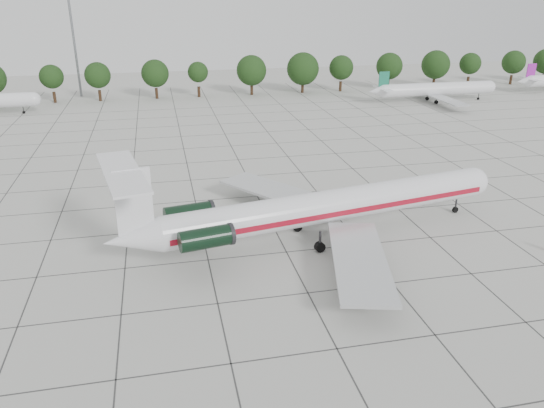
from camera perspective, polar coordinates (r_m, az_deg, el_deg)
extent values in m
plane|color=beige|center=(54.30, 1.57, -5.19)|extent=(260.00, 260.00, 0.00)
cube|color=#383838|center=(67.65, -1.44, 0.55)|extent=(170.00, 170.00, 0.02)
cylinder|color=silver|center=(56.63, 6.79, -0.10)|extent=(37.28, 10.24, 3.42)
sphere|color=silver|center=(67.37, 20.77, 2.25)|extent=(3.42, 3.42, 3.42)
cone|color=silver|center=(50.38, -14.83, -3.68)|extent=(5.72, 4.32, 3.42)
cube|color=maroon|center=(58.12, 5.95, 0.26)|extent=(35.64, 6.75, 0.57)
cube|color=maroon|center=(55.36, 7.65, -0.98)|extent=(35.64, 6.75, 0.57)
cube|color=#B7BABC|center=(63.80, 0.62, 1.33)|extent=(12.93, 15.40, 0.31)
cube|color=#B7BABC|center=(48.80, 9.40, -5.92)|extent=(8.47, 16.23, 0.31)
cube|color=black|center=(53.33, -8.68, -1.30)|extent=(2.49, 1.74, 0.26)
cylinder|color=black|center=(53.98, -8.88, -1.02)|extent=(5.25, 2.85, 1.97)
cube|color=black|center=(49.21, -7.30, -3.31)|extent=(2.49, 1.74, 0.26)
cylinder|color=black|center=(48.58, -7.06, -3.65)|extent=(5.25, 2.85, 1.97)
cube|color=silver|center=(49.01, -14.65, 0.23)|extent=(3.31, 0.90, 6.22)
cube|color=silver|center=(47.95, -15.84, 3.32)|extent=(5.35, 12.79, 0.23)
cylinder|color=black|center=(66.90, 19.17, -0.09)|extent=(0.24, 0.24, 1.97)
cylinder|color=black|center=(67.13, 19.10, -0.58)|extent=(0.77, 0.42, 0.73)
cylinder|color=black|center=(58.37, 2.74, -1.70)|extent=(0.29, 0.29, 1.86)
cylinder|color=black|center=(58.71, 2.72, -2.44)|extent=(1.13, 0.80, 1.04)
cylinder|color=black|center=(54.03, 5.19, -3.83)|extent=(0.29, 0.29, 1.86)
cylinder|color=black|center=(54.40, 5.16, -4.62)|extent=(1.13, 0.80, 1.04)
cylinder|color=silver|center=(132.49, 17.30, 11.73)|extent=(27.20, 3.00, 3.00)
cube|color=#B7BABC|center=(132.22, 16.86, 11.23)|extent=(3.50, 27.20, 0.25)
cube|color=#176A4E|center=(126.11, 11.95, 12.95)|extent=(2.40, 0.25, 3.60)
cylinder|color=black|center=(134.37, 16.35, 10.84)|extent=(0.80, 0.45, 0.80)
cylinder|color=black|center=(130.59, 17.25, 10.43)|extent=(0.80, 0.45, 0.80)
cube|color=purple|center=(151.88, 26.11, 12.74)|extent=(2.40, 0.25, 3.60)
cylinder|color=#332114|center=(135.92, -22.34, 10.57)|extent=(0.70, 0.70, 2.50)
sphere|color=black|center=(135.17, -22.64, 12.53)|extent=(5.43, 5.43, 5.43)
cylinder|color=#332114|center=(134.54, -18.01, 11.03)|extent=(0.70, 0.70, 2.50)
sphere|color=black|center=(133.78, -18.26, 13.02)|extent=(5.99, 5.99, 5.99)
cylinder|color=#332114|center=(133.88, -12.30, 11.55)|extent=(0.70, 0.70, 2.50)
sphere|color=black|center=(133.12, -12.47, 13.55)|extent=(6.50, 6.50, 6.50)
cylinder|color=#332114|center=(134.27, -7.87, 11.87)|extent=(0.70, 0.70, 2.50)
sphere|color=black|center=(133.51, -7.97, 13.88)|extent=(4.93, 4.93, 4.93)
cylinder|color=#332114|center=(135.90, -2.20, 12.18)|extent=(0.70, 0.70, 2.50)
sphere|color=black|center=(135.15, -2.23, 14.17)|extent=(7.40, 7.40, 7.40)
cylinder|color=#332114|center=(138.78, 3.30, 12.38)|extent=(0.70, 0.70, 2.50)
sphere|color=black|center=(138.04, 3.34, 14.32)|extent=(8.08, 8.08, 8.08)
cylinder|color=#332114|center=(141.80, 7.37, 12.45)|extent=(0.70, 0.70, 2.50)
sphere|color=black|center=(141.08, 7.47, 14.35)|extent=(6.17, 6.17, 6.17)
cylinder|color=#332114|center=(146.68, 12.36, 12.45)|extent=(0.70, 0.70, 2.50)
sphere|color=black|center=(145.98, 12.51, 14.28)|extent=(6.82, 6.82, 6.82)
cylinder|color=#332114|center=(152.54, 16.99, 12.37)|extent=(0.70, 0.70, 2.50)
sphere|color=black|center=(151.87, 17.20, 14.13)|extent=(7.44, 7.44, 7.44)
cylinder|color=#332114|center=(157.68, 20.32, 12.27)|extent=(0.70, 0.70, 2.50)
sphere|color=black|center=(157.03, 20.55, 13.96)|extent=(5.66, 5.66, 5.66)
cylinder|color=#332114|center=(165.02, 24.29, 12.09)|extent=(0.70, 0.70, 2.50)
sphere|color=black|center=(164.40, 24.56, 13.70)|extent=(6.25, 6.25, 6.25)
cylinder|color=#332114|center=(171.18, 27.12, 11.93)|extent=(0.70, 0.70, 2.50)
cylinder|color=slate|center=(140.52, -20.49, 15.83)|extent=(0.56, 0.56, 25.00)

